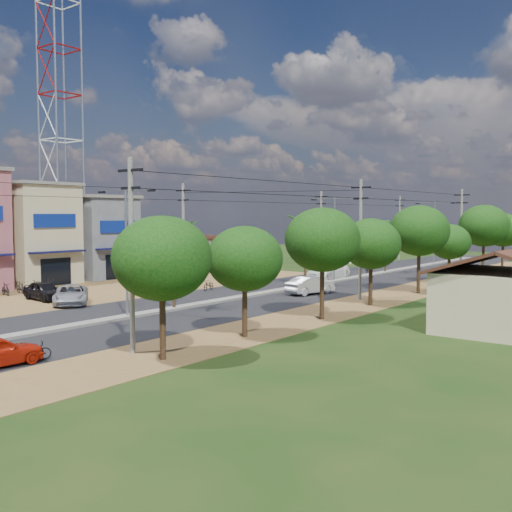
{
  "coord_description": "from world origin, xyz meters",
  "views": [
    {
      "loc": [
        28.67,
        -24.02,
        6.42
      ],
      "look_at": [
        -1.26,
        14.58,
        3.0
      ],
      "focal_mm": 42.0,
      "sensor_mm": 36.0,
      "label": 1
    }
  ],
  "objects_px": {
    "car_white_far": "(328,271)",
    "car_parked_dark": "(44,291)",
    "moto_rider_east": "(32,352)",
    "car_silver_mid": "(310,286)",
    "car_parked_silver": "(71,295)"
  },
  "relations": [
    {
      "from": "car_silver_mid",
      "to": "car_white_far",
      "type": "height_order",
      "value": "car_white_far"
    },
    {
      "from": "car_white_far",
      "to": "car_silver_mid",
      "type": "bearing_deg",
      "value": -65.02
    },
    {
      "from": "car_silver_mid",
      "to": "moto_rider_east",
      "type": "height_order",
      "value": "car_silver_mid"
    },
    {
      "from": "moto_rider_east",
      "to": "car_parked_dark",
      "type": "bearing_deg",
      "value": -10.48
    },
    {
      "from": "car_white_far",
      "to": "car_parked_dark",
      "type": "distance_m",
      "value": 26.96
    },
    {
      "from": "car_parked_dark",
      "to": "moto_rider_east",
      "type": "relative_size",
      "value": 2.59
    },
    {
      "from": "car_white_far",
      "to": "car_parked_silver",
      "type": "distance_m",
      "value": 26.01
    },
    {
      "from": "car_white_far",
      "to": "moto_rider_east",
      "type": "xyz_separation_m",
      "value": [
        6.7,
        -36.19,
        -0.39
      ]
    },
    {
      "from": "car_silver_mid",
      "to": "moto_rider_east",
      "type": "xyz_separation_m",
      "value": [
        2.19,
        -25.84,
        -0.29
      ]
    },
    {
      "from": "car_parked_silver",
      "to": "car_white_far",
      "type": "bearing_deg",
      "value": 24.96
    },
    {
      "from": "car_silver_mid",
      "to": "car_parked_silver",
      "type": "height_order",
      "value": "car_silver_mid"
    },
    {
      "from": "car_white_far",
      "to": "car_parked_dark",
      "type": "bearing_deg",
      "value": -108.85
    },
    {
      "from": "car_white_far",
      "to": "car_parked_dark",
      "type": "xyz_separation_m",
      "value": [
        -9.35,
        -25.28,
        -0.1
      ]
    },
    {
      "from": "car_white_far",
      "to": "moto_rider_east",
      "type": "height_order",
      "value": "car_white_far"
    },
    {
      "from": "car_white_far",
      "to": "car_parked_dark",
      "type": "relative_size",
      "value": 1.35
    }
  ]
}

